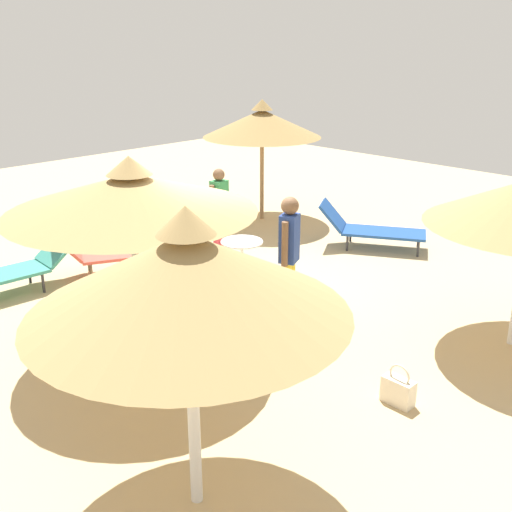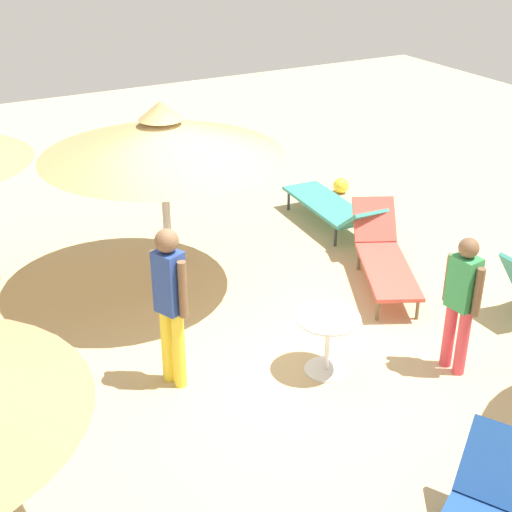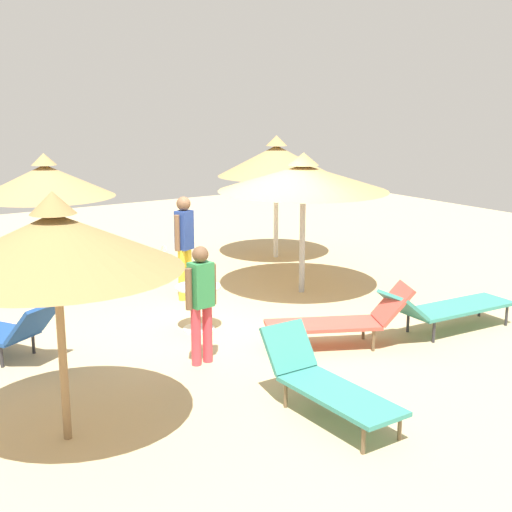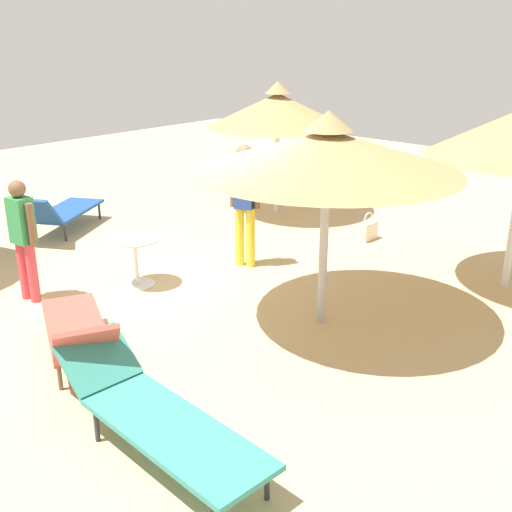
% 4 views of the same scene
% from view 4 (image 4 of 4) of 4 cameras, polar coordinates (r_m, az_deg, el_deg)
% --- Properties ---
extents(ground, '(24.00, 24.00, 0.10)m').
position_cam_4_polar(ground, '(8.23, -3.90, -4.14)').
color(ground, tan).
extents(parasol_umbrella_near_left, '(2.56, 2.56, 2.42)m').
position_cam_4_polar(parasol_umbrella_near_left, '(11.67, 1.98, 13.19)').
color(parasol_umbrella_near_left, white).
rests_on(parasol_umbrella_near_left, ground).
extents(parasol_umbrella_near_right, '(2.98, 2.98, 2.50)m').
position_cam_4_polar(parasol_umbrella_near_right, '(6.95, 6.54, 9.50)').
color(parasol_umbrella_near_right, '#B2B2B7').
rests_on(parasol_umbrella_near_right, ground).
extents(lounge_chair_center, '(2.28, 0.78, 0.74)m').
position_cam_4_polar(lounge_chair_center, '(5.28, -9.15, -14.08)').
color(lounge_chair_center, teal).
rests_on(lounge_chair_center, ground).
extents(lounge_chair_back, '(1.57, 2.04, 0.85)m').
position_cam_4_polar(lounge_chair_back, '(11.13, -17.56, 3.94)').
color(lounge_chair_back, '#1E478C').
rests_on(lounge_chair_back, ground).
extents(lounge_chair_far_left, '(2.08, 1.41, 0.87)m').
position_cam_4_polar(lounge_chair_far_left, '(6.68, -15.94, -6.68)').
color(lounge_chair_far_left, '#CC4C3F').
rests_on(lounge_chair_far_left, ground).
extents(person_standing_near_left, '(0.47, 0.25, 1.58)m').
position_cam_4_polar(person_standing_near_left, '(8.34, -20.50, 1.91)').
color(person_standing_near_left, '#D83F4C').
rests_on(person_standing_near_left, ground).
extents(person_standing_edge, '(0.43, 0.31, 1.79)m').
position_cam_4_polar(person_standing_edge, '(8.96, -1.03, 5.34)').
color(person_standing_edge, yellow).
rests_on(person_standing_edge, ground).
extents(handbag, '(0.18, 0.36, 0.48)m').
position_cam_4_polar(handbag, '(10.51, 10.16, 2.34)').
color(handbag, beige).
rests_on(handbag, ground).
extents(side_table_round, '(0.68, 0.68, 0.68)m').
position_cam_4_polar(side_table_round, '(8.57, -10.94, 0.28)').
color(side_table_round, silver).
rests_on(side_table_round, ground).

